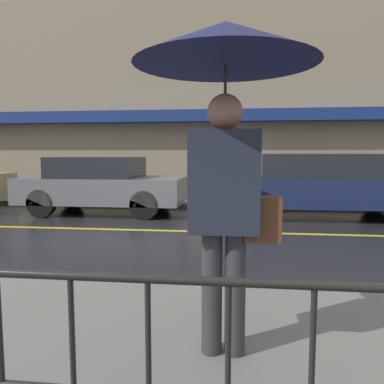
{
  "coord_description": "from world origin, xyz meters",
  "views": [
    {
      "loc": [
        1.76,
        -6.91,
        1.46
      ],
      "look_at": [
        1.2,
        -2.2,
        0.98
      ],
      "focal_mm": 35.0,
      "sensor_mm": 36.0,
      "label": 1
    }
  ],
  "objects": [
    {
      "name": "car_navy",
      "position": [
        3.69,
        1.97,
        0.76
      ],
      "size": [
        4.77,
        1.84,
        1.46
      ],
      "color": "#19234C",
      "rests_on": "ground_plane"
    },
    {
      "name": "ground_plane",
      "position": [
        0.0,
        0.0,
        0.0
      ],
      "size": [
        80.0,
        80.0,
        0.0
      ],
      "primitive_type": "plane",
      "color": "black"
    },
    {
      "name": "sidewalk_far",
      "position": [
        0.0,
        3.96,
        0.05
      ],
      "size": [
        28.0,
        1.67,
        0.1
      ],
      "color": "slate",
      "rests_on": "ground_plane"
    },
    {
      "name": "car_grey",
      "position": [
        -1.52,
        1.97,
        0.71
      ],
      "size": [
        3.93,
        1.81,
        1.38
      ],
      "color": "slate",
      "rests_on": "ground_plane"
    },
    {
      "name": "pedestrian",
      "position": [
        1.69,
        -4.45,
        1.89
      ],
      "size": [
        1.19,
        1.19,
        2.2
      ],
      "color": "#333338",
      "rests_on": "sidewalk_near"
    },
    {
      "name": "lane_marking",
      "position": [
        0.0,
        0.0,
        0.0
      ],
      "size": [
        25.2,
        0.12,
        0.01
      ],
      "color": "gold",
      "rests_on": "ground_plane"
    },
    {
      "name": "building_storefront",
      "position": [
        0.0,
        4.92,
        3.14
      ],
      "size": [
        28.0,
        0.85,
        6.34
      ],
      "color": "gray",
      "rests_on": "ground_plane"
    }
  ]
}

